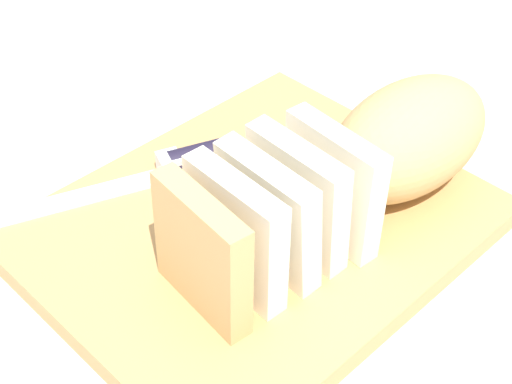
# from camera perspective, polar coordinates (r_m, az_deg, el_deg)

# --- Properties ---
(ground_plane) EXTENTS (3.00, 3.00, 0.00)m
(ground_plane) POSITION_cam_1_polar(r_m,az_deg,el_deg) (0.67, 0.00, -3.30)
(ground_plane) COLOR beige
(cutting_board) EXTENTS (0.38, 0.32, 0.02)m
(cutting_board) POSITION_cam_1_polar(r_m,az_deg,el_deg) (0.66, 0.00, -2.65)
(cutting_board) COLOR tan
(cutting_board) RESTS_ON ground_plane
(bread_loaf) EXTENTS (0.32, 0.14, 0.10)m
(bread_loaf) POSITION_cam_1_polar(r_m,az_deg,el_deg) (0.64, 7.71, 1.98)
(bread_loaf) COLOR tan
(bread_loaf) RESTS_ON cutting_board
(bread_knife) EXTENTS (0.24, 0.12, 0.02)m
(bread_knife) POSITION_cam_1_polar(r_m,az_deg,el_deg) (0.70, -6.62, 1.78)
(bread_knife) COLOR silver
(bread_knife) RESTS_ON cutting_board
(crumb_near_knife) EXTENTS (0.01, 0.01, 0.01)m
(crumb_near_knife) POSITION_cam_1_polar(r_m,az_deg,el_deg) (0.67, -2.98, -0.39)
(crumb_near_knife) COLOR #A8753D
(crumb_near_knife) RESTS_ON cutting_board
(crumb_near_loaf) EXTENTS (0.01, 0.01, 0.01)m
(crumb_near_loaf) POSITION_cam_1_polar(r_m,az_deg,el_deg) (0.64, -2.58, -2.87)
(crumb_near_loaf) COLOR #A8753D
(crumb_near_loaf) RESTS_ON cutting_board
(crumb_stray_left) EXTENTS (0.00, 0.00, 0.00)m
(crumb_stray_left) POSITION_cam_1_polar(r_m,az_deg,el_deg) (0.66, -1.02, -1.92)
(crumb_stray_left) COLOR #A8753D
(crumb_stray_left) RESTS_ON cutting_board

